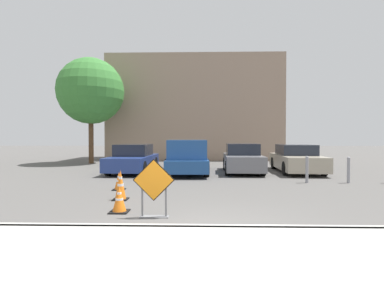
{
  "coord_description": "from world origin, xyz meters",
  "views": [
    {
      "loc": [
        -0.17,
        -5.36,
        1.73
      ],
      "look_at": [
        -0.5,
        7.42,
        1.45
      ],
      "focal_mm": 28.0,
      "sensor_mm": 36.0,
      "label": 1
    }
  ],
  "objects": [
    {
      "name": "bollard_second",
      "position": [
        5.48,
        6.12,
        0.53
      ],
      "size": [
        0.12,
        0.12,
        1.0
      ],
      "color": "gray",
      "rests_on": "ground_plane"
    },
    {
      "name": "road_closed_sign",
      "position": [
        -1.16,
        1.02,
        0.68
      ],
      "size": [
        0.91,
        0.2,
        1.27
      ],
      "color": "black",
      "rests_on": "ground_plane"
    },
    {
      "name": "street_tree_behind_lot",
      "position": [
        -7.45,
        14.48,
        4.82
      ],
      "size": [
        4.38,
        4.38,
        7.03
      ],
      "color": "#513823",
      "rests_on": "ground_plane"
    },
    {
      "name": "sidewalk_strip",
      "position": [
        0.0,
        -1.52,
        0.07
      ],
      "size": [
        22.21,
        3.04,
        0.14
      ],
      "color": "#ADAAA3",
      "rests_on": "ground_plane"
    },
    {
      "name": "ground_plane",
      "position": [
        0.0,
        10.0,
        0.0
      ],
      "size": [
        96.0,
        96.0,
        0.0
      ],
      "primitive_type": "plane",
      "color": "#565451"
    },
    {
      "name": "bollard_nearest",
      "position": [
        3.92,
        6.12,
        0.54
      ],
      "size": [
        0.12,
        0.12,
        1.04
      ],
      "color": "gray",
      "rests_on": "ground_plane"
    },
    {
      "name": "parked_car_third",
      "position": [
        4.67,
        9.75,
        0.64
      ],
      "size": [
        2.13,
        4.75,
        1.37
      ],
      "rotation": [
        0.0,
        0.0,
        3.08
      ],
      "color": "#A39984",
      "rests_on": "ground_plane"
    },
    {
      "name": "traffic_cone_nearest",
      "position": [
        -2.03,
        1.47,
        0.29
      ],
      "size": [
        0.43,
        0.43,
        0.6
      ],
      "color": "black",
      "rests_on": "ground_plane"
    },
    {
      "name": "parked_car_second",
      "position": [
        1.95,
        9.53,
        0.66
      ],
      "size": [
        1.94,
        4.11,
        1.42
      ],
      "rotation": [
        0.0,
        0.0,
        3.1
      ],
      "color": "slate",
      "rests_on": "ground_plane"
    },
    {
      "name": "traffic_cone_second",
      "position": [
        -2.37,
        2.86,
        0.41
      ],
      "size": [
        0.41,
        0.41,
        0.83
      ],
      "color": "black",
      "rests_on": "ground_plane"
    },
    {
      "name": "traffic_cone_third",
      "position": [
        -2.83,
        4.39,
        0.29
      ],
      "size": [
        0.38,
        0.38,
        0.59
      ],
      "color": "black",
      "rests_on": "ground_plane"
    },
    {
      "name": "pickup_truck",
      "position": [
        -0.76,
        9.04,
        0.73
      ],
      "size": [
        2.05,
        5.29,
        1.62
      ],
      "rotation": [
        0.0,
        0.0,
        3.17
      ],
      "color": "navy",
      "rests_on": "ground_plane"
    },
    {
      "name": "building_facade_backdrop",
      "position": [
        -0.57,
        19.33,
        4.02
      ],
      "size": [
        13.47,
        5.0,
        8.05
      ],
      "color": "gray",
      "rests_on": "ground_plane"
    },
    {
      "name": "parked_car_nearest",
      "position": [
        -3.48,
        9.47,
        0.65
      ],
      "size": [
        1.97,
        4.39,
        1.39
      ],
      "rotation": [
        0.0,
        0.0,
        3.1
      ],
      "color": "navy",
      "rests_on": "ground_plane"
    },
    {
      "name": "curb_lip",
      "position": [
        0.0,
        0.0,
        0.07
      ],
      "size": [
        22.21,
        0.2,
        0.14
      ],
      "color": "#ADAAA3",
      "rests_on": "ground_plane"
    }
  ]
}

